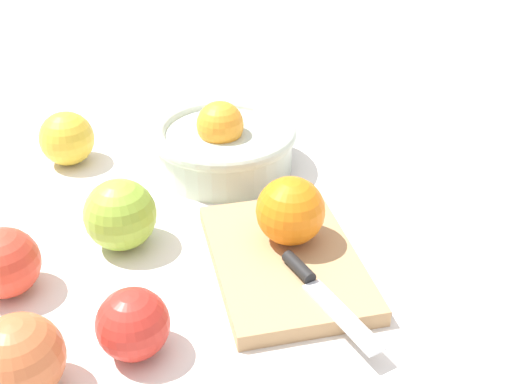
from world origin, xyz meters
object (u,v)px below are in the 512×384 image
(apple_front_right, at_px, (133,324))
(apple_front_left, at_px, (67,138))
(knife, at_px, (316,287))
(apple_front_center, at_px, (120,213))
(bowl, at_px, (224,143))
(cutting_board, at_px, (285,261))
(apple_front_right_3, at_px, (19,358))
(apple_front_right_2, at_px, (4,263))
(orange_on_board, at_px, (291,211))

(apple_front_right, distance_m, apple_front_left, 0.39)
(knife, relative_size, apple_front_center, 1.87)
(bowl, height_order, cutting_board, bowl)
(apple_front_right, height_order, apple_front_left, apple_front_left)
(knife, xyz_separation_m, apple_front_right_3, (0.04, -0.28, 0.02))
(apple_front_right_2, bearing_deg, apple_front_left, 165.61)
(apple_front_right, xyz_separation_m, apple_front_right_2, (-0.12, -0.12, 0.00))
(orange_on_board, bearing_deg, apple_front_right_3, -65.60)
(apple_front_right_2, bearing_deg, knife, 70.73)
(bowl, height_order, apple_front_right_3, bowl)
(cutting_board, xyz_separation_m, apple_front_right_3, (0.10, -0.27, 0.03))
(apple_front_right_2, bearing_deg, apple_front_right_3, 8.07)
(apple_front_right, relative_size, apple_front_right_2, 0.92)
(knife, distance_m, apple_front_left, 0.44)
(apple_front_right_3, bearing_deg, apple_front_right_2, -171.93)
(apple_front_right_2, bearing_deg, cutting_board, 82.27)
(orange_on_board, distance_m, apple_front_left, 0.37)
(cutting_board, height_order, orange_on_board, orange_on_board)
(bowl, distance_m, knife, 0.30)
(apple_front_right, distance_m, apple_front_center, 0.18)
(orange_on_board, relative_size, knife, 0.50)
(orange_on_board, height_order, apple_front_right, orange_on_board)
(apple_front_right, bearing_deg, apple_front_right_3, -77.84)
(apple_front_right_2, relative_size, apple_front_right_3, 0.95)
(cutting_board, xyz_separation_m, apple_front_center, (-0.09, -0.17, 0.03))
(apple_front_left, bearing_deg, orange_on_board, 39.67)
(bowl, height_order, apple_front_right_2, bowl)
(apple_front_right_2, height_order, apple_front_right_3, apple_front_right_3)
(cutting_board, distance_m, apple_front_right_2, 0.29)
(apple_front_right, height_order, apple_front_right_2, apple_front_right_2)
(apple_front_right_3, bearing_deg, bowl, 142.91)
(orange_on_board, distance_m, apple_front_center, 0.19)
(orange_on_board, bearing_deg, cutting_board, -28.06)
(orange_on_board, distance_m, apple_front_right_3, 0.31)
(apple_front_center, distance_m, apple_front_right_2, 0.13)
(orange_on_board, relative_size, apple_front_right_2, 1.04)
(bowl, bearing_deg, apple_front_right_3, -37.09)
(bowl, bearing_deg, apple_front_right_2, -54.80)
(apple_front_right_2, bearing_deg, bowl, 125.20)
(bowl, relative_size, apple_front_left, 2.64)
(apple_front_right_2, distance_m, apple_front_right_3, 0.14)
(orange_on_board, xyz_separation_m, apple_front_left, (-0.28, -0.23, -0.02))
(apple_front_center, bearing_deg, apple_front_right, -1.59)
(cutting_board, relative_size, orange_on_board, 2.95)
(apple_front_left, bearing_deg, apple_front_right, 7.18)
(apple_front_left, xyz_separation_m, apple_front_right_3, (0.41, -0.05, 0.00))
(bowl, distance_m, apple_front_left, 0.22)
(apple_front_right, height_order, apple_front_center, apple_front_center)
(apple_front_center, relative_size, apple_front_right_3, 1.06)
(apple_front_left, height_order, apple_front_right_3, apple_front_right_3)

